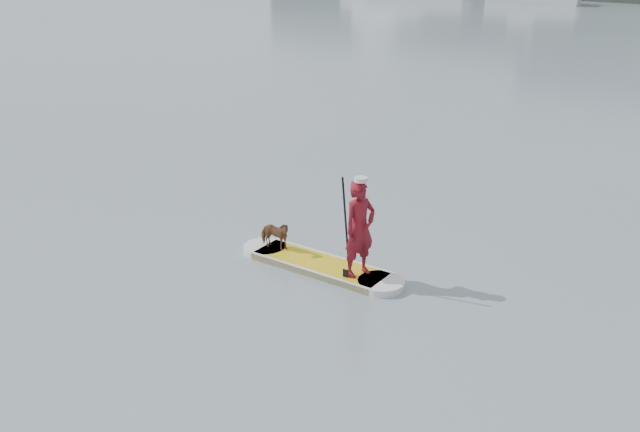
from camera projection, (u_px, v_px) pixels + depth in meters
The scene contains 6 objects.
ground at pixel (387, 198), 15.96m from camera, with size 140.00×140.00×0.00m, color slate.
paddleboard at pixel (320, 265), 12.61m from camera, with size 3.30×0.86×0.12m.
paddler at pixel (360, 229), 11.85m from camera, with size 0.61×0.40×1.67m, color maroon.
white_cap at pixel (361, 179), 11.53m from camera, with size 0.22×0.22×0.07m, color silver.
dog at pixel (275, 235), 13.02m from camera, with size 0.30×0.66×0.55m, color #56321D.
paddle at pixel (346, 240), 11.80m from camera, with size 0.10×0.30×2.00m.
Camera 1 is at (7.59, -12.98, 5.59)m, focal length 40.00 mm.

